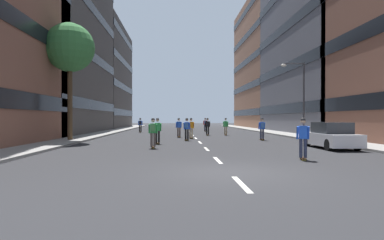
{
  "coord_description": "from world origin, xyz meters",
  "views": [
    {
      "loc": [
        -1.76,
        -10.74,
        1.77
      ],
      "look_at": [
        0.0,
        24.61,
        1.55
      ],
      "focal_mm": 30.9,
      "sensor_mm": 36.0,
      "label": 1
    }
  ],
  "objects_px": {
    "skater_0": "(140,124)",
    "skater_6": "(226,126)",
    "skater_5": "(205,124)",
    "skater_8": "(191,127)",
    "skater_3": "(208,125)",
    "street_tree_near": "(70,48)",
    "parked_car_near": "(331,136)",
    "skater_10": "(158,130)",
    "skater_9": "(187,128)",
    "skater_4": "(262,127)",
    "skater_2": "(153,131)",
    "skater_7": "(303,137)",
    "skater_1": "(179,127)",
    "streetlamp_right": "(300,91)"
  },
  "relations": [
    {
      "from": "skater_2",
      "to": "skater_10",
      "type": "bearing_deg",
      "value": 88.39
    },
    {
      "from": "street_tree_near",
      "to": "skater_3",
      "type": "bearing_deg",
      "value": 35.16
    },
    {
      "from": "parked_car_near",
      "to": "skater_8",
      "type": "distance_m",
      "value": 12.27
    },
    {
      "from": "skater_4",
      "to": "skater_8",
      "type": "height_order",
      "value": "same"
    },
    {
      "from": "parked_car_near",
      "to": "skater_10",
      "type": "xyz_separation_m",
      "value": [
        -10.26,
        3.71,
        0.29
      ]
    },
    {
      "from": "skater_3",
      "to": "street_tree_near",
      "type": "bearing_deg",
      "value": -144.84
    },
    {
      "from": "skater_7",
      "to": "streetlamp_right",
      "type": "bearing_deg",
      "value": 69.59
    },
    {
      "from": "parked_car_near",
      "to": "skater_1",
      "type": "distance_m",
      "value": 14.3
    },
    {
      "from": "skater_2",
      "to": "skater_6",
      "type": "relative_size",
      "value": 1.0
    },
    {
      "from": "skater_0",
      "to": "skater_4",
      "type": "distance_m",
      "value": 18.59
    },
    {
      "from": "street_tree_near",
      "to": "skater_9",
      "type": "bearing_deg",
      "value": 2.91
    },
    {
      "from": "skater_5",
      "to": "streetlamp_right",
      "type": "bearing_deg",
      "value": -64.9
    },
    {
      "from": "skater_5",
      "to": "skater_8",
      "type": "height_order",
      "value": "same"
    },
    {
      "from": "skater_2",
      "to": "skater_8",
      "type": "height_order",
      "value": "same"
    },
    {
      "from": "skater_9",
      "to": "skater_2",
      "type": "bearing_deg",
      "value": -108.55
    },
    {
      "from": "skater_6",
      "to": "skater_5",
      "type": "bearing_deg",
      "value": 97.09
    },
    {
      "from": "skater_9",
      "to": "skater_5",
      "type": "bearing_deg",
      "value": 80.18
    },
    {
      "from": "skater_2",
      "to": "street_tree_near",
      "type": "bearing_deg",
      "value": 137.73
    },
    {
      "from": "parked_car_near",
      "to": "skater_9",
      "type": "relative_size",
      "value": 2.47
    },
    {
      "from": "skater_9",
      "to": "skater_10",
      "type": "bearing_deg",
      "value": -122.23
    },
    {
      "from": "skater_2",
      "to": "skater_9",
      "type": "bearing_deg",
      "value": 71.45
    },
    {
      "from": "skater_4",
      "to": "skater_0",
      "type": "bearing_deg",
      "value": 126.98
    },
    {
      "from": "parked_car_near",
      "to": "street_tree_near",
      "type": "height_order",
      "value": "street_tree_near"
    },
    {
      "from": "skater_5",
      "to": "skater_10",
      "type": "relative_size",
      "value": 1.0
    },
    {
      "from": "skater_0",
      "to": "skater_2",
      "type": "distance_m",
      "value": 21.61
    },
    {
      "from": "street_tree_near",
      "to": "skater_4",
      "type": "xyz_separation_m",
      "value": [
        14.84,
        0.49,
        -6.03
      ]
    },
    {
      "from": "parked_car_near",
      "to": "skater_10",
      "type": "relative_size",
      "value": 2.47
    },
    {
      "from": "skater_7",
      "to": "skater_9",
      "type": "height_order",
      "value": "same"
    },
    {
      "from": "skater_9",
      "to": "skater_7",
      "type": "bearing_deg",
      "value": -69.68
    },
    {
      "from": "skater_0",
      "to": "skater_6",
      "type": "height_order",
      "value": "same"
    },
    {
      "from": "skater_8",
      "to": "skater_2",
      "type": "bearing_deg",
      "value": -106.36
    },
    {
      "from": "skater_10",
      "to": "skater_6",
      "type": "bearing_deg",
      "value": 60.14
    },
    {
      "from": "parked_car_near",
      "to": "skater_8",
      "type": "relative_size",
      "value": 2.47
    },
    {
      "from": "skater_4",
      "to": "skater_8",
      "type": "relative_size",
      "value": 1.0
    },
    {
      "from": "skater_4",
      "to": "skater_10",
      "type": "bearing_deg",
      "value": -157.42
    },
    {
      "from": "streetlamp_right",
      "to": "skater_8",
      "type": "bearing_deg",
      "value": -179.21
    },
    {
      "from": "skater_6",
      "to": "skater_8",
      "type": "height_order",
      "value": "same"
    },
    {
      "from": "skater_4",
      "to": "skater_5",
      "type": "height_order",
      "value": "same"
    },
    {
      "from": "skater_2",
      "to": "skater_7",
      "type": "xyz_separation_m",
      "value": [
        6.69,
        -5.65,
        -0.03
      ]
    },
    {
      "from": "skater_1",
      "to": "skater_2",
      "type": "relative_size",
      "value": 1.0
    },
    {
      "from": "skater_1",
      "to": "skater_7",
      "type": "xyz_separation_m",
      "value": [
        5.08,
        -16.44,
        0.0
      ]
    },
    {
      "from": "parked_car_near",
      "to": "skater_6",
      "type": "bearing_deg",
      "value": 104.85
    },
    {
      "from": "streetlamp_right",
      "to": "skater_0",
      "type": "distance_m",
      "value": 19.78
    },
    {
      "from": "skater_8",
      "to": "skater_9",
      "type": "distance_m",
      "value": 2.55
    },
    {
      "from": "parked_car_near",
      "to": "skater_6",
      "type": "height_order",
      "value": "skater_6"
    },
    {
      "from": "parked_car_near",
      "to": "skater_6",
      "type": "relative_size",
      "value": 2.47
    },
    {
      "from": "skater_0",
      "to": "street_tree_near",
      "type": "bearing_deg",
      "value": -103.41
    },
    {
      "from": "skater_0",
      "to": "skater_10",
      "type": "bearing_deg",
      "value": -80.33
    },
    {
      "from": "streetlamp_right",
      "to": "skater_4",
      "type": "height_order",
      "value": "streetlamp_right"
    },
    {
      "from": "skater_1",
      "to": "skater_2",
      "type": "distance_m",
      "value": 10.91
    }
  ]
}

